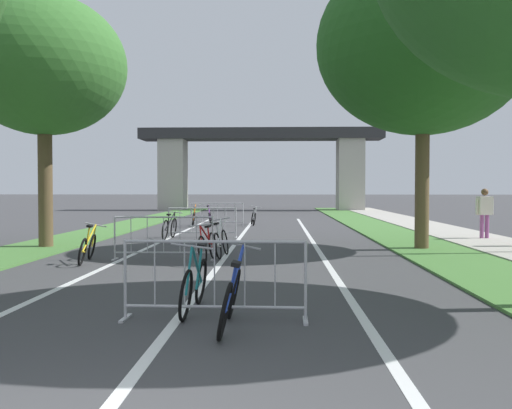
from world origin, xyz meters
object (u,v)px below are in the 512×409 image
object	(u,v)px
bicycle_yellow_1	(88,247)
bicycle_teal_8	(194,285)
tree_left_maple_mid	(44,66)
bicycle_orange_5	(194,218)
crowd_barrier_fourth	(217,214)
bicycle_purple_0	(210,218)
crowd_barrier_second	(164,238)
bicycle_silver_2	(254,218)
pedestrian_with_backpack	(485,209)
tree_right_pine_near	(423,44)
bicycle_white_4	(221,242)
bicycle_black_7	(170,228)
bicycle_blue_3	(230,299)
crowd_barrier_third	(202,223)
crowd_barrier_nearest	(215,281)
bicycle_red_6	(208,246)

from	to	relation	value
bicycle_yellow_1	bicycle_teal_8	world-z (taller)	bicycle_teal_8
tree_left_maple_mid	bicycle_orange_5	distance (m)	10.62
crowd_barrier_fourth	bicycle_purple_0	xyz separation A→B (m)	(-0.38, 0.45, -0.17)
crowd_barrier_second	bicycle_purple_0	world-z (taller)	crowd_barrier_second
bicycle_yellow_1	bicycle_silver_2	world-z (taller)	bicycle_silver_2
bicycle_yellow_1	pedestrian_with_backpack	size ratio (longest dim) A/B	1.00
bicycle_purple_0	tree_right_pine_near	bearing A→B (deg)	-59.27
tree_right_pine_near	bicycle_white_4	world-z (taller)	tree_right_pine_near
crowd_barrier_fourth	bicycle_yellow_1	distance (m)	12.77
crowd_barrier_fourth	bicycle_black_7	bearing A→B (deg)	-97.75
bicycle_blue_3	bicycle_black_7	xyz separation A→B (m)	(-3.09, 11.97, 0.00)
bicycle_yellow_1	crowd_barrier_third	bearing A→B (deg)	67.25
bicycle_blue_3	bicycle_teal_8	world-z (taller)	bicycle_blue_3
bicycle_black_7	bicycle_teal_8	xyz separation A→B (m)	(2.51, -11.05, 0.01)
tree_right_pine_near	crowd_barrier_nearest	size ratio (longest dim) A/B	3.39
tree_right_pine_near	bicycle_black_7	world-z (taller)	tree_right_pine_near
crowd_barrier_second	bicycle_yellow_1	bearing A→B (deg)	-161.12
bicycle_purple_0	bicycle_silver_2	world-z (taller)	bicycle_purple_0
crowd_barrier_fourth	pedestrian_with_backpack	world-z (taller)	pedestrian_with_backpack
crowd_barrier_third	bicycle_blue_3	distance (m)	12.72
bicycle_orange_5	bicycle_black_7	bearing A→B (deg)	-95.38
bicycle_blue_3	pedestrian_with_backpack	xyz separation A→B (m)	(7.38, 11.86, 0.67)
crowd_barrier_nearest	crowd_barrier_third	xyz separation A→B (m)	(-1.81, 12.10, 0.00)
bicycle_purple_0	bicycle_blue_3	size ratio (longest dim) A/B	0.93
bicycle_black_7	pedestrian_with_backpack	xyz separation A→B (m)	(10.47, -0.11, 0.66)
crowd_barrier_second	bicycle_purple_0	size ratio (longest dim) A/B	1.49
bicycle_purple_0	bicycle_silver_2	size ratio (longest dim) A/B	0.99
bicycle_red_6	bicycle_purple_0	bearing A→B (deg)	-76.70
crowd_barrier_nearest	bicycle_white_4	size ratio (longest dim) A/B	1.45
bicycle_orange_5	bicycle_white_4	bearing A→B (deg)	-84.17
bicycle_blue_3	tree_left_maple_mid	bearing A→B (deg)	124.99
bicycle_yellow_1	bicycle_black_7	bearing A→B (deg)	75.27
bicycle_silver_2	bicycle_white_4	size ratio (longest dim) A/B	0.99
crowd_barrier_second	crowd_barrier_third	distance (m)	6.05
bicycle_purple_0	bicycle_black_7	distance (m)	7.09
bicycle_white_4	crowd_barrier_fourth	bearing A→B (deg)	101.19
bicycle_white_4	bicycle_orange_5	xyz separation A→B (m)	(-2.35, 10.93, 0.00)
bicycle_black_7	bicycle_purple_0	bearing A→B (deg)	89.89
bicycle_black_7	bicycle_teal_8	size ratio (longest dim) A/B	1.02
crowd_barrier_second	bicycle_yellow_1	distance (m)	1.75
crowd_barrier_fourth	bicycle_black_7	world-z (taller)	crowd_barrier_fourth
crowd_barrier_third	bicycle_yellow_1	distance (m)	6.85
pedestrian_with_backpack	crowd_barrier_third	bearing A→B (deg)	166.11
crowd_barrier_nearest	crowd_barrier_second	xyz separation A→B (m)	(-1.92, 6.05, 0.00)
bicycle_red_6	bicycle_black_7	bearing A→B (deg)	-64.22
tree_left_maple_mid	crowd_barrier_second	size ratio (longest dim) A/B	2.97
bicycle_yellow_1	bicycle_white_4	bearing A→B (deg)	13.29
tree_left_maple_mid	bicycle_black_7	size ratio (longest dim) A/B	4.03
crowd_barrier_fourth	bicycle_teal_8	world-z (taller)	crowd_barrier_fourth
bicycle_yellow_1	bicycle_black_7	world-z (taller)	bicycle_black_7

